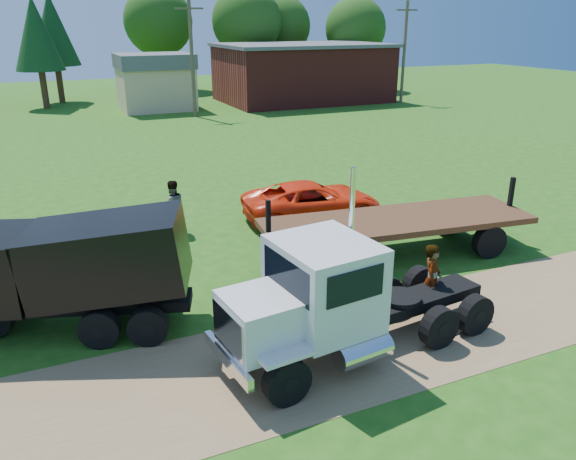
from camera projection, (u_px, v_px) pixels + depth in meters
name	position (u px, v px, depth m)	size (l,w,h in m)	color
ground	(341.00, 350.00, 13.42)	(140.00, 140.00, 0.00)	#1E5412
dirt_track	(341.00, 350.00, 13.42)	(120.00, 4.20, 0.01)	brown
white_semi_tractor	(327.00, 301.00, 12.64)	(7.29, 3.09, 4.32)	black
black_dump_truck	(57.00, 269.00, 13.77)	(7.17, 4.22, 3.06)	black
orange_pickup	(312.00, 201.00, 21.95)	(2.50, 5.42, 1.51)	red
flatbed_trailer	(396.00, 226.00, 18.61)	(9.28, 3.77, 2.31)	#3D2A13
spectator_a	(432.00, 280.00, 14.77)	(0.73, 0.48, 1.99)	#999999
spectator_b	(173.00, 207.00, 20.51)	(0.97, 0.75, 1.99)	#999999
brick_building	(302.00, 72.00, 53.53)	(15.40, 10.40, 5.30)	maroon
tan_shed	(156.00, 81.00, 48.27)	(6.20, 5.40, 4.70)	tan
utility_poles	(192.00, 56.00, 43.95)	(42.20, 0.28, 9.00)	#4B372A
tree_row	(101.00, 24.00, 53.75)	(55.28, 15.08, 11.67)	#3D2519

